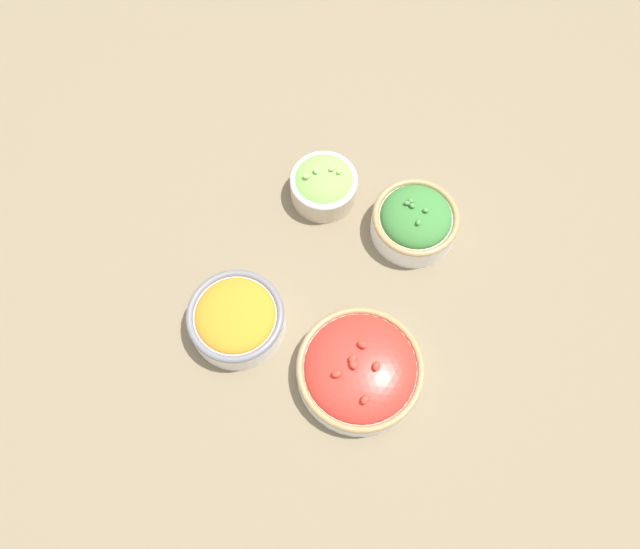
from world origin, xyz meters
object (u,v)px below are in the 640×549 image
at_px(bowl_broccoli, 415,220).
at_px(bowl_carrots, 236,318).
at_px(bowl_lettuce, 324,184).
at_px(bowl_cherry_tomatoes, 360,369).

height_order(bowl_broccoli, bowl_carrots, bowl_broccoli).
relative_size(bowl_lettuce, bowl_carrots, 0.76).
distance_m(bowl_lettuce, bowl_carrots, 0.29).
height_order(bowl_lettuce, bowl_broccoli, bowl_broccoli).
xyz_separation_m(bowl_lettuce, bowl_cherry_tomatoes, (-0.30, -0.16, -0.01)).
xyz_separation_m(bowl_broccoli, bowl_cherry_tomatoes, (-0.28, 0.02, -0.01)).
distance_m(bowl_cherry_tomatoes, bowl_carrots, 0.22).
relative_size(bowl_broccoli, bowl_cherry_tomatoes, 0.74).
height_order(bowl_lettuce, bowl_cherry_tomatoes, bowl_lettuce).
bearing_deg(bowl_broccoli, bowl_carrots, 138.17).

